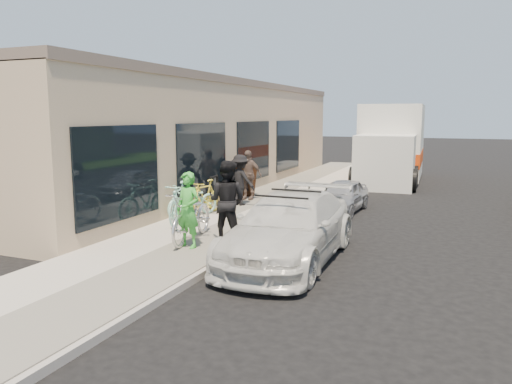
% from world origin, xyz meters
% --- Properties ---
extents(ground, '(120.00, 120.00, 0.00)m').
position_xyz_m(ground, '(0.00, 0.00, 0.00)').
color(ground, black).
rests_on(ground, ground).
extents(sidewalk, '(3.00, 34.00, 0.15)m').
position_xyz_m(sidewalk, '(-2.00, 3.00, 0.07)').
color(sidewalk, '#B0A99E').
rests_on(sidewalk, ground).
extents(curb, '(0.12, 34.00, 0.13)m').
position_xyz_m(curb, '(-0.45, 3.00, 0.07)').
color(curb, '#A39C95').
rests_on(curb, ground).
extents(storefront, '(3.60, 20.00, 4.22)m').
position_xyz_m(storefront, '(-5.24, 7.99, 2.12)').
color(storefront, '#CAAA8C').
rests_on(storefront, ground).
extents(bike_rack, '(0.14, 0.69, 0.97)m').
position_xyz_m(bike_rack, '(-3.10, 3.95, 0.73)').
color(bike_rack, black).
rests_on(bike_rack, sidewalk).
extents(sandwich_board, '(0.74, 0.74, 1.03)m').
position_xyz_m(sandwich_board, '(-3.12, 6.32, 0.68)').
color(sandwich_board, black).
rests_on(sandwich_board, sidewalk).
extents(sedan_white, '(1.96, 4.70, 1.40)m').
position_xyz_m(sedan_white, '(0.68, -0.02, 0.68)').
color(sedan_white, silver).
rests_on(sedan_white, ground).
extents(sedan_silver, '(1.32, 2.96, 0.99)m').
position_xyz_m(sedan_silver, '(0.48, 5.53, 0.49)').
color(sedan_silver, '#A6A7AC').
rests_on(sedan_silver, ground).
extents(moving_truck, '(2.91, 7.03, 3.40)m').
position_xyz_m(moving_truck, '(0.82, 13.72, 1.51)').
color(moving_truck, silver).
rests_on(moving_truck, ground).
extents(tandem_bike, '(1.03, 2.20, 1.11)m').
position_xyz_m(tandem_bike, '(-1.67, 0.17, 0.71)').
color(tandem_bike, silver).
rests_on(tandem_bike, sidewalk).
extents(woman_rider, '(0.65, 0.49, 1.61)m').
position_xyz_m(woman_rider, '(-1.45, -0.39, 0.96)').
color(woman_rider, green).
rests_on(woman_rider, sidewalk).
extents(man_standing, '(0.88, 0.68, 1.80)m').
position_xyz_m(man_standing, '(-0.94, 0.43, 1.05)').
color(man_standing, black).
rests_on(man_standing, sidewalk).
extents(cruiser_bike_a, '(0.93, 1.84, 1.07)m').
position_xyz_m(cruiser_bike_a, '(-2.91, 1.66, 0.68)').
color(cruiser_bike_a, '#99E5CE').
rests_on(cruiser_bike_a, sidewalk).
extents(cruiser_bike_b, '(1.17, 1.82, 0.90)m').
position_xyz_m(cruiser_bike_b, '(-3.01, 2.53, 0.60)').
color(cruiser_bike_b, '#99E5CE').
rests_on(cruiser_bike_b, sidewalk).
extents(cruiser_bike_c, '(0.69, 1.66, 0.97)m').
position_xyz_m(cruiser_bike_c, '(-2.87, 2.97, 0.63)').
color(cruiser_bike_c, yellow).
rests_on(cruiser_bike_c, sidewalk).
extents(bystander_a, '(1.13, 0.81, 1.58)m').
position_xyz_m(bystander_a, '(-2.53, 4.65, 0.94)').
color(bystander_a, black).
rests_on(bystander_a, sidewalk).
extents(bystander_b, '(0.97, 0.41, 1.64)m').
position_xyz_m(bystander_b, '(-2.73, 5.70, 0.97)').
color(bystander_b, brown).
rests_on(bystander_b, sidewalk).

